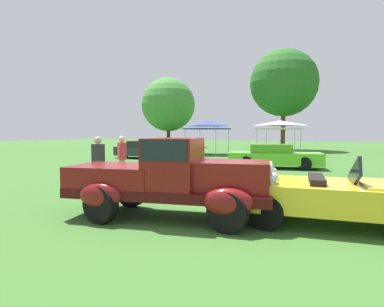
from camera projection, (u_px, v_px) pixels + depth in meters
The scene contains 11 objects.
ground_plane at pixel (193, 216), 6.86m from camera, with size 120.00×120.00×0.00m, color #386628.
feature_pickup_truck at pixel (171, 177), 6.68m from camera, with size 4.53×2.60×1.70m.
neighbor_convertible at pixel (346, 196), 6.14m from camera, with size 4.62×2.40×1.40m.
show_car_charcoal at pixel (146, 150), 21.65m from camera, with size 4.44×1.75×1.22m.
show_car_lime at pixel (274, 156), 15.94m from camera, with size 4.84×2.80×1.22m.
spectator_between_cars at pixel (122, 158), 11.18m from camera, with size 0.46×0.43×1.69m.
spectator_by_row at pixel (98, 162), 9.70m from camera, with size 0.46×0.45×1.69m.
canopy_tent_left_field at pixel (207, 125), 25.63m from camera, with size 2.99×2.99×2.71m.
canopy_tent_center_field at pixel (280, 124), 23.93m from camera, with size 3.02×3.02×2.71m.
treeline_far_left at pixel (168, 105), 38.38m from camera, with size 6.50×6.50×8.43m.
treeline_mid_left at pixel (284, 83), 31.53m from camera, with size 6.71×6.71×10.11m.
Camera 1 is at (3.13, -5.98, 1.83)m, focal length 29.45 mm.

